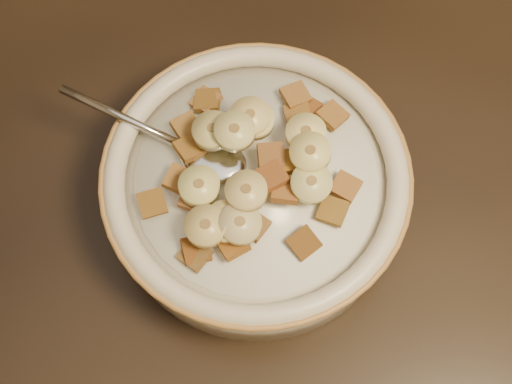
{
  "coord_description": "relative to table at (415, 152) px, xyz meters",
  "views": [
    {
      "loc": [
        -0.13,
        -0.29,
        1.31
      ],
      "look_at": [
        -0.14,
        -0.07,
        0.78
      ],
      "focal_mm": 50.0,
      "sensor_mm": 36.0,
      "label": 1
    }
  ],
  "objects": [
    {
      "name": "banana_slice_9",
      "position": [
        -0.18,
        -0.08,
        0.1
      ],
      "size": [
        0.04,
        0.04,
        0.01
      ],
      "primitive_type": "cylinder",
      "rotation": [
        0.01,
        0.0,
        2.32
      ],
      "color": "#FEEF96",
      "rests_on": "milk"
    },
    {
      "name": "cereal_square_22",
      "position": [
        -0.12,
        -0.06,
        0.09
      ],
      "size": [
        0.02,
        0.02,
        0.01
      ],
      "primitive_type": "cube",
      "rotation": [
        -0.14,
        -0.01,
        0.11
      ],
      "color": "#925D1F",
      "rests_on": "milk"
    },
    {
      "name": "cereal_square_12",
      "position": [
        -0.19,
        -0.09,
        0.09
      ],
      "size": [
        0.03,
        0.03,
        0.01
      ],
      "primitive_type": "cube",
      "rotation": [
        0.03,
        0.08,
        2.79
      ],
      "color": "brown",
      "rests_on": "milk"
    },
    {
      "name": "banana_slice_2",
      "position": [
        -0.16,
        -0.04,
        0.11
      ],
      "size": [
        0.03,
        0.03,
        0.01
      ],
      "primitive_type": "cylinder",
      "rotation": [
        0.04,
        -0.01,
        0.09
      ],
      "color": "#EDE187",
      "rests_on": "milk"
    },
    {
      "name": "cereal_square_7",
      "position": [
        -0.13,
        -0.07,
        0.1
      ],
      "size": [
        0.03,
        0.03,
        0.01
      ],
      "primitive_type": "cube",
      "rotation": [
        0.04,
        0.12,
        2.14
      ],
      "color": "brown",
      "rests_on": "milk"
    },
    {
      "name": "table",
      "position": [
        0.0,
        0.0,
        0.0
      ],
      "size": [
        1.43,
        0.95,
        0.04
      ],
      "primitive_type": "cube",
      "rotation": [
        0.0,
        0.0,
        0.04
      ],
      "color": "black",
      "rests_on": "floor"
    },
    {
      "name": "banana_slice_6",
      "position": [
        -0.1,
        -0.08,
        0.1
      ],
      "size": [
        0.04,
        0.04,
        0.01
      ],
      "primitive_type": "cylinder",
      "rotation": [
        0.1,
        -0.07,
        0.83
      ],
      "color": "beige",
      "rests_on": "milk"
    },
    {
      "name": "cereal_square_18",
      "position": [
        -0.19,
        -0.05,
        0.09
      ],
      "size": [
        0.03,
        0.03,
        0.01
      ],
      "primitive_type": "cube",
      "rotation": [
        -0.1,
        0.15,
        0.6
      ],
      "color": "brown",
      "rests_on": "milk"
    },
    {
      "name": "cereal_square_16",
      "position": [
        -0.17,
        -0.03,
        0.09
      ],
      "size": [
        0.03,
        0.03,
        0.01
      ],
      "primitive_type": "cube",
      "rotation": [
        0.07,
        0.12,
        0.92
      ],
      "color": "brown",
      "rests_on": "milk"
    },
    {
      "name": "banana_slice_10",
      "position": [
        -0.11,
        -0.04,
        0.1
      ],
      "size": [
        0.04,
        0.04,
        0.01
      ],
      "primitive_type": "cylinder",
      "rotation": [
        -0.02,
        0.02,
        1.82
      ],
      "color": "#FFDF96",
      "rests_on": "milk"
    },
    {
      "name": "cereal_square_3",
      "position": [
        -0.07,
        -0.07,
        0.08
      ],
      "size": [
        0.03,
        0.03,
        0.01
      ],
      "primitive_type": "cube",
      "rotation": [
        0.03,
        0.03,
        1.07
      ],
      "color": "olive",
      "rests_on": "milk"
    },
    {
      "name": "cereal_square_20",
      "position": [
        -0.08,
        -0.09,
        0.08
      ],
      "size": [
        0.03,
        0.03,
        0.01
      ],
      "primitive_type": "cube",
      "rotation": [
        -0.16,
        -0.08,
        1.21
      ],
      "color": "olive",
      "rests_on": "milk"
    },
    {
      "name": "banana_slice_3",
      "position": [
        -0.16,
        -0.11,
        0.1
      ],
      "size": [
        0.04,
        0.04,
        0.01
      ],
      "primitive_type": "cylinder",
      "rotation": [
        -0.13,
        -0.05,
        2.13
      ],
      "color": "#F1D17F",
      "rests_on": "milk"
    },
    {
      "name": "banana_slice_1",
      "position": [
        -0.15,
        -0.09,
        0.11
      ],
      "size": [
        0.04,
        0.04,
        0.01
      ],
      "primitive_type": "cylinder",
      "rotation": [
        -0.02,
        0.08,
        2.14
      ],
      "color": "tan",
      "rests_on": "milk"
    },
    {
      "name": "milk",
      "position": [
        -0.14,
        -0.07,
        0.08
      ],
      "size": [
        0.19,
        0.19,
        0.0
      ],
      "primitive_type": "cylinder",
      "color": "white",
      "rests_on": "cereal_bowl"
    },
    {
      "name": "cereal_square_14",
      "position": [
        -0.2,
        -0.03,
        0.08
      ],
      "size": [
        0.03,
        0.03,
        0.01
      ],
      "primitive_type": "cube",
      "rotation": [
        0.12,
        -0.17,
        2.2
      ],
      "color": "#9C652C",
      "rests_on": "milk"
    },
    {
      "name": "cereal_square_13",
      "position": [
        -0.08,
        -0.01,
        0.08
      ],
      "size": [
        0.03,
        0.03,
        0.01
      ],
      "primitive_type": "cube",
      "rotation": [
        0.15,
        -0.06,
        2.4
      ],
      "color": "olive",
      "rests_on": "milk"
    },
    {
      "name": "cereal_square_9",
      "position": [
        -0.16,
        -0.12,
        0.09
      ],
      "size": [
        0.03,
        0.03,
        0.01
      ],
      "primitive_type": "cube",
      "rotation": [
        -0.22,
        -0.0,
        0.56
      ],
      "color": "brown",
      "rests_on": "milk"
    },
    {
      "name": "floor",
      "position": [
        0.0,
        0.0,
        -0.78
      ],
      "size": [
        4.0,
        4.5,
        0.1
      ],
      "primitive_type": "cube",
      "color": "#422816",
      "rests_on": "ground"
    },
    {
      "name": "banana_slice_0",
      "position": [
        -0.14,
        -0.03,
        0.1
      ],
      "size": [
        0.04,
        0.04,
        0.01
      ],
      "primitive_type": "cylinder",
      "rotation": [
        0.03,
        -0.02,
        3.01
      ],
      "color": "beige",
      "rests_on": "milk"
    },
    {
      "name": "cereal_square_10",
      "position": [
        -0.18,
        -0.0,
        0.08
      ],
      "size": [
        0.02,
        0.02,
        0.01
      ],
      "primitive_type": "cube",
      "rotation": [
        -0.08,
        -0.17,
        0.0
      ],
      "color": "brown",
      "rests_on": "milk"
    },
    {
      "name": "cereal_square_11",
      "position": [
        -0.11,
        0.01,
        0.08
      ],
      "size": [
        0.03,
        0.03,
        0.01
      ],
      "primitive_type": "cube",
      "rotation": [
        -0.02,
        0.05,
        0.49
      ],
      "color": "olive",
      "rests_on": "milk"
    },
    {
      "name": "banana_slice_7",
      "position": [
        -0.15,
        -0.11,
        0.1
      ],
      "size": [
        0.04,
        0.04,
        0.01
      ],
      "primitive_type": "cylinder",
      "rotation": [
        -0.07,
        -0.09,
        2.95
      ],
      "color": "#D2C589",
      "rests_on": "milk"
    },
    {
      "name": "banana_slice_4",
      "position": [
        -0.18,
        -0.04,
        0.1
      ],
      "size": [
        0.04,
        0.04,
        0.01
      ],
      "primitive_type": "cylinder",
      "rotation": [
        -0.01,
        0.11,
        3.0
      ],
      "color": "#D0BA6A",
      "rests_on": "milk"
    },
    {
      "name": "cereal_square_2",
      "position": [
        -0.19,
        -0.08,
        0.09
      ],
      "size": [
        0.03,
        0.03,
        0.01
      ],
      "primitive_type": "cube",
      "rotation": [
        0.01,
        0.05,
        0.35
      ],
      "color": "brown",
      "rests_on": "milk"
    },
    {
      "name": "cereal_square_21",
      "position": [
        -0.18,
        -0.13,
        0.08
      ],
      "size": [
        0.03,
        0.03,
        0.01
      ],
      "primitive_type": "cube",
      "rotation": [
        0.14,
        0.17,
        0.3
      ],
      "color": "brown",
      "rests_on": "milk"
    },
    {
      "name": "cereal_square_6",
      "position": [
        -0.18,
        -0.03,
        0.09
      ],
      "size": [
        0.02,
        0.02,
        0.01
      ],
      "primitive_type": "cube",
      "rotation": [
        -0.22,
        -0.15,
        2.93
      ],
      "color": "#965B18",
      "rests_on": "milk"
    },
    {
      "name": "cereal_bowl",
      "position": [
        -0.14,
        -0.07,
        0.05
      ],
      "size": [
        0.23,
        0.23,
        0.06
      ],
      "primitive_type": "cylinder",
      "color": "silver",
      "rests_on": "table"
    },
    {
      "name": "spoon",
      "position": [
        -0.18,
        -0.05,
        0.08
      ],
      "size": [
        0.07,
        0.06,
        0.01
      ],
      "primitive_type": "ellipsoid",
      "rotation": [
        0.0,
        0.0,
        4.33
      ],
      "color": "#B7BABE",
      "rests_on": "cereal_bowl"
    },
    {
      "name": "banana_slice_5",
      "position": [
        -0.15,
        -0.03,
        0.11
      ],
      "size": [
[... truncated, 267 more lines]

